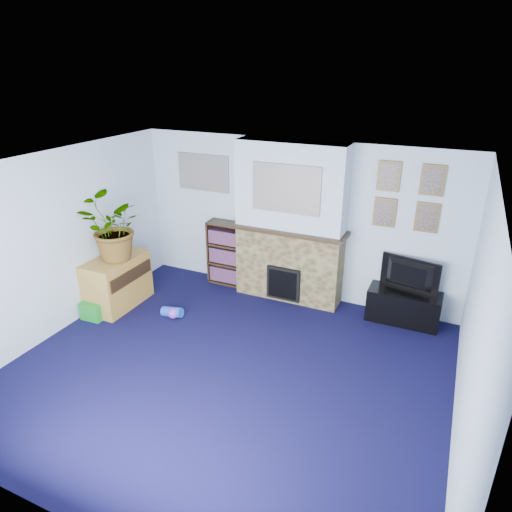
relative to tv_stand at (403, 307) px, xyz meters
The scene contains 26 objects.
floor 2.68m from the tv_stand, 130.48° to the right, with size 5.00×4.50×0.01m, color black.
ceiling 3.44m from the tv_stand, 130.48° to the right, with size 5.00×4.50×0.01m, color white.
wall_back 2.00m from the tv_stand, behind, with size 5.00×0.04×2.40m, color silver.
wall_front 4.72m from the tv_stand, 112.04° to the right, with size 5.00×0.04×2.40m, color silver.
wall_left 4.79m from the tv_stand, 154.38° to the right, with size 0.04×4.50×2.40m, color silver.
wall_right 2.38m from the tv_stand, 69.29° to the right, with size 0.04×4.50×2.40m, color silver.
chimney_breast 1.98m from the tv_stand, behind, with size 1.72×0.50×2.40m.
collage_main 2.34m from the tv_stand, behind, with size 1.00×0.03×0.68m, color gray.
collage_left 3.64m from the tv_stand, behind, with size 0.90×0.03×0.58m, color gray.
portrait_tl 1.84m from the tv_stand, 155.19° to the left, with size 0.30×0.03×0.40m, color brown.
portrait_tr 1.79m from the tv_stand, 59.59° to the left, with size 0.30×0.03×0.40m, color brown.
portrait_bl 1.36m from the tv_stand, 155.19° to the left, with size 0.30×0.03×0.40m, color brown.
portrait_br 1.30m from the tv_stand, 59.59° to the left, with size 0.30×0.03×0.40m, color brown.
tv_stand is the anchor object (origin of this frame).
television 0.47m from the tv_stand, 90.00° to the left, with size 0.81×0.11×0.47m, color black.
bookshelf 2.86m from the tv_stand, behind, with size 0.58×0.28×1.05m.
sideboard 4.17m from the tv_stand, 162.31° to the right, with size 0.54×0.98×0.76m, color #AC8237.
potted_plant 4.26m from the tv_stand, 161.44° to the right, with size 0.86×0.75×0.96m, color #26661E.
mantel_clock 2.06m from the tv_stand, behind, with size 0.09×0.05×0.13m, color gold.
mantel_candle 1.74m from the tv_stand, behind, with size 0.05×0.05×0.17m, color #B2BFC6.
mantel_teddy 2.45m from the tv_stand, behind, with size 0.13×0.13×0.13m, color gray.
mantel_can 1.42m from the tv_stand, behind, with size 0.06×0.06×0.13m, color yellow.
green_crate 4.39m from the tv_stand, 156.68° to the right, with size 0.32×0.25×0.25m, color #198C26.
toy_ball 3.26m from the tv_stand, 156.89° to the right, with size 0.16×0.16×0.16m, color purple.
toy_block 4.14m from the tv_stand, 165.60° to the right, with size 0.20×0.20×0.25m, color yellow.
toy_tube 3.29m from the tv_stand, 157.74° to the right, with size 0.15×0.15×0.31m, color blue.
Camera 1 is at (2.17, -3.93, 3.40)m, focal length 32.00 mm.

